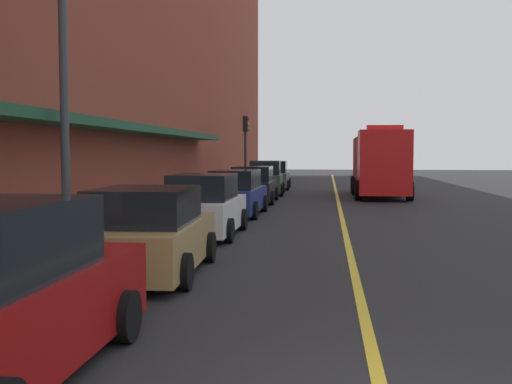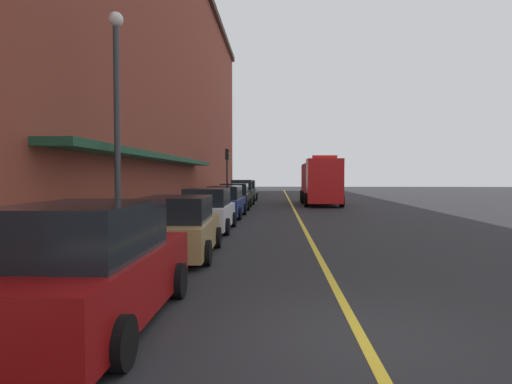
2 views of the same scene
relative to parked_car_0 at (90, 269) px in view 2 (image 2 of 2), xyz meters
name	(u,v)px [view 2 (image 2 of 2)]	position (x,y,z in m)	size (l,w,h in m)	color
ground_plane	(293,207)	(3.92, 24.66, -0.86)	(112.00, 112.00, 0.00)	#232326
sidewalk_left	(206,206)	(-2.28, 24.66, -0.78)	(2.40, 70.00, 0.15)	#9E9B93
lane_center_stripe	(293,207)	(3.92, 24.66, -0.85)	(0.16, 70.00, 0.01)	gold
brick_building_left	(108,71)	(-8.85, 23.66, 8.55)	(11.91, 64.00, 18.80)	brown
parked_car_0	(90,269)	(0.00, 0.00, 0.00)	(2.15, 4.78, 1.84)	maroon
parked_car_1	(178,228)	(0.02, 5.66, -0.07)	(2.25, 4.40, 1.66)	#A5844C
parked_car_2	(208,211)	(0.00, 11.20, -0.05)	(1.99, 4.29, 1.72)	silver
parked_car_3	(226,203)	(0.05, 16.92, -0.07)	(2.00, 4.86, 1.68)	navy
parked_car_4	(235,197)	(-0.02, 22.79, -0.06)	(2.17, 4.74, 1.70)	black
parked_car_5	(242,193)	(0.03, 28.14, 0.02)	(2.12, 4.21, 1.89)	#2D5133
parked_car_6	(246,191)	(-0.05, 33.70, -0.02)	(2.22, 4.87, 1.80)	#595B60
fire_truck	(320,182)	(6.12, 27.51, 0.87)	(2.80, 8.25, 3.63)	red
parking_meter_0	(4,252)	(-1.43, 0.21, 0.20)	(0.14, 0.18, 1.33)	#4C4C51
parking_meter_1	(33,244)	(-1.43, 1.00, 0.20)	(0.14, 0.18, 1.33)	#4C4C51
street_lamp_left	(117,103)	(-2.03, 6.69, 3.54)	(0.44, 0.44, 6.94)	#33383D
traffic_light_near	(227,164)	(-1.37, 30.27, 2.30)	(0.38, 0.36, 4.30)	#232326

